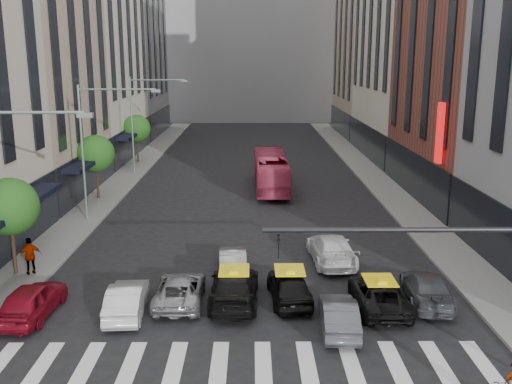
{
  "coord_description": "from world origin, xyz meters",
  "views": [
    {
      "loc": [
        0.2,
        -17.32,
        10.82
      ],
      "look_at": [
        0.41,
        11.63,
        4.0
      ],
      "focal_mm": 40.0,
      "sensor_mm": 36.0,
      "label": 1
    }
  ],
  "objects_px": {
    "streetlamp_far": "(142,112)",
    "car_red": "(32,300)",
    "taxi_center": "(289,286)",
    "taxi_left": "(234,287)",
    "streetlamp_mid": "(96,135)",
    "car_white_front": "(127,299)",
    "bus": "(271,171)",
    "pedestrian_far": "(30,256)"
  },
  "relations": [
    {
      "from": "streetlamp_mid",
      "to": "streetlamp_far",
      "type": "bearing_deg",
      "value": 90.0
    },
    {
      "from": "streetlamp_mid",
      "to": "car_red",
      "type": "distance_m",
      "value": 15.57
    },
    {
      "from": "taxi_center",
      "to": "pedestrian_far",
      "type": "relative_size",
      "value": 2.26
    },
    {
      "from": "bus",
      "to": "pedestrian_far",
      "type": "height_order",
      "value": "bus"
    },
    {
      "from": "streetlamp_far",
      "to": "taxi_left",
      "type": "distance_m",
      "value": 31.2
    },
    {
      "from": "streetlamp_mid",
      "to": "taxi_left",
      "type": "relative_size",
      "value": 1.7
    },
    {
      "from": "car_red",
      "to": "pedestrian_far",
      "type": "height_order",
      "value": "pedestrian_far"
    },
    {
      "from": "car_red",
      "to": "pedestrian_far",
      "type": "xyz_separation_m",
      "value": [
        -1.77,
        4.6,
        0.35
      ]
    },
    {
      "from": "car_red",
      "to": "bus",
      "type": "distance_m",
      "value": 26.72
    },
    {
      "from": "streetlamp_far",
      "to": "taxi_center",
      "type": "relative_size",
      "value": 2.08
    },
    {
      "from": "car_red",
      "to": "streetlamp_mid",
      "type": "bearing_deg",
      "value": -83.57
    },
    {
      "from": "streetlamp_mid",
      "to": "bus",
      "type": "distance_m",
      "value": 15.9
    },
    {
      "from": "streetlamp_far",
      "to": "car_red",
      "type": "bearing_deg",
      "value": -88.42
    },
    {
      "from": "taxi_left",
      "to": "bus",
      "type": "distance_m",
      "value": 23.1
    },
    {
      "from": "streetlamp_mid",
      "to": "streetlamp_far",
      "type": "distance_m",
      "value": 16.0
    },
    {
      "from": "car_red",
      "to": "car_white_front",
      "type": "relative_size",
      "value": 1.05
    },
    {
      "from": "taxi_left",
      "to": "bus",
      "type": "relative_size",
      "value": 0.48
    },
    {
      "from": "taxi_center",
      "to": "taxi_left",
      "type": "bearing_deg",
      "value": -1.05
    },
    {
      "from": "streetlamp_far",
      "to": "car_red",
      "type": "relative_size",
      "value": 2.04
    },
    {
      "from": "car_red",
      "to": "taxi_left",
      "type": "relative_size",
      "value": 0.83
    },
    {
      "from": "taxi_center",
      "to": "pedestrian_far",
      "type": "height_order",
      "value": "pedestrian_far"
    },
    {
      "from": "bus",
      "to": "taxi_center",
      "type": "bearing_deg",
      "value": 89.62
    },
    {
      "from": "car_white_front",
      "to": "bus",
      "type": "bearing_deg",
      "value": -109.81
    },
    {
      "from": "streetlamp_far",
      "to": "taxi_center",
      "type": "height_order",
      "value": "streetlamp_far"
    },
    {
      "from": "car_white_front",
      "to": "streetlamp_far",
      "type": "bearing_deg",
      "value": -84.59
    },
    {
      "from": "pedestrian_far",
      "to": "streetlamp_mid",
      "type": "bearing_deg",
      "value": -125.87
    },
    {
      "from": "car_red",
      "to": "car_white_front",
      "type": "height_order",
      "value": "car_red"
    },
    {
      "from": "bus",
      "to": "pedestrian_far",
      "type": "xyz_separation_m",
      "value": [
        -12.77,
        -19.74,
        -0.42
      ]
    },
    {
      "from": "car_white_front",
      "to": "taxi_center",
      "type": "bearing_deg",
      "value": -173.05
    },
    {
      "from": "streetlamp_far",
      "to": "pedestrian_far",
      "type": "distance_m",
      "value": 26.52
    },
    {
      "from": "taxi_left",
      "to": "bus",
      "type": "xyz_separation_m",
      "value": [
        2.4,
        22.96,
        0.76
      ]
    },
    {
      "from": "car_red",
      "to": "taxi_center",
      "type": "bearing_deg",
      "value": -168.96
    },
    {
      "from": "streetlamp_far",
      "to": "pedestrian_far",
      "type": "relative_size",
      "value": 4.7
    },
    {
      "from": "taxi_left",
      "to": "pedestrian_far",
      "type": "bearing_deg",
      "value": -16.05
    },
    {
      "from": "car_white_front",
      "to": "taxi_left",
      "type": "distance_m",
      "value": 4.75
    },
    {
      "from": "streetlamp_far",
      "to": "bus",
      "type": "bearing_deg",
      "value": -28.12
    },
    {
      "from": "streetlamp_mid",
      "to": "streetlamp_far",
      "type": "height_order",
      "value": "same"
    },
    {
      "from": "bus",
      "to": "car_white_front",
      "type": "bearing_deg",
      "value": 73.19
    },
    {
      "from": "taxi_center",
      "to": "pedestrian_far",
      "type": "xyz_separation_m",
      "value": [
        -12.87,
        3.06,
        0.37
      ]
    },
    {
      "from": "taxi_center",
      "to": "streetlamp_far",
      "type": "bearing_deg",
      "value": -72.47
    },
    {
      "from": "streetlamp_mid",
      "to": "car_red",
      "type": "height_order",
      "value": "streetlamp_mid"
    },
    {
      "from": "streetlamp_mid",
      "to": "car_white_front",
      "type": "height_order",
      "value": "streetlamp_mid"
    }
  ]
}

